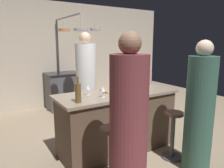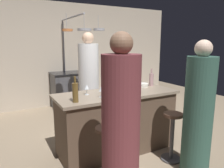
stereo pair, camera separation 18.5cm
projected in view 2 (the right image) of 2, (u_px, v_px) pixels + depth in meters
ground_plane at (117, 149)px, 3.28m from camera, size 9.00×9.00×0.00m
back_wall at (62, 55)px, 5.49m from camera, size 6.40×0.16×2.60m
kitchen_island at (117, 121)px, 3.19m from camera, size 1.80×0.72×0.90m
stove_range at (68, 90)px, 5.31m from camera, size 0.80×0.64×0.89m
chef at (89, 84)px, 4.05m from camera, size 0.38×0.38×1.81m
bar_stool_left at (107, 152)px, 2.45m from camera, size 0.28×0.28×0.68m
guest_left at (121, 131)px, 2.00m from camera, size 0.36×0.36×1.72m
bar_stool_right at (172, 134)px, 2.92m from camera, size 0.28×0.28×0.68m
guest_right at (198, 114)px, 2.58m from camera, size 0.35×0.35×1.65m
overhead_pot_rack at (76, 40)px, 4.58m from camera, size 0.86×1.50×2.17m
potted_plant at (167, 104)px, 4.64m from camera, size 0.36×0.36×0.52m
cutting_board at (113, 90)px, 3.20m from camera, size 0.32×0.22×0.02m
pepper_mill at (125, 86)px, 3.07m from camera, size 0.05×0.05×0.21m
wine_bottle_rose at (151, 79)px, 3.57m from camera, size 0.07×0.07×0.29m
wine_bottle_amber at (75, 92)px, 2.58m from camera, size 0.07×0.07×0.32m
wine_bottle_dark at (121, 81)px, 3.43m from camera, size 0.07×0.07×0.29m
wine_glass_near_left_guest at (113, 88)px, 2.88m from camera, size 0.07×0.07×0.15m
wine_glass_by_chef at (87, 87)px, 2.96m from camera, size 0.07×0.07×0.15m
wine_glass_near_right_guest at (101, 89)px, 2.82m from camera, size 0.07×0.07×0.15m
mixing_bowl_blue at (132, 87)px, 3.37m from camera, size 0.22×0.22×0.06m
mixing_bowl_ceramic at (142, 85)px, 3.50m from camera, size 0.19×0.19×0.06m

